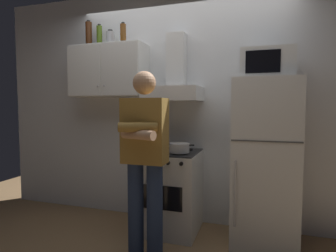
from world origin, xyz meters
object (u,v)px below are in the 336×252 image
object	(u,v)px
cooking_pot	(179,148)
bottle_canister_steel	(110,39)
refrigerator	(264,162)
bottle_beer_brown	(123,34)
upper_cabinet	(109,71)
microwave	(267,64)
bottle_olive_oil	(99,36)
person_standing	(145,157)
range_hood	(174,83)
stove_oven	(171,191)
bottle_rum_dark	(89,35)

from	to	relation	value
cooking_pot	bottle_canister_steel	distance (m)	1.55
refrigerator	cooking_pot	distance (m)	0.84
bottle_beer_brown	upper_cabinet	bearing A→B (deg)	177.46
microwave	bottle_olive_oil	world-z (taller)	bottle_olive_oil
person_standing	range_hood	bearing A→B (deg)	86.09
stove_oven	bottle_rum_dark	size ratio (longest dim) A/B	2.76
cooking_pot	bottle_rum_dark	xyz separation A→B (m)	(-1.21, 0.27, 1.28)
stove_oven	refrigerator	world-z (taller)	refrigerator
cooking_pot	upper_cabinet	bearing A→B (deg)	165.27
refrigerator	person_standing	size ratio (longest dim) A/B	0.98
range_hood	bottle_rum_dark	world-z (taller)	bottle_rum_dark
stove_oven	bottle_olive_oil	bearing A→B (deg)	170.19
stove_oven	microwave	xyz separation A→B (m)	(0.95, 0.02, 1.31)
microwave	bottle_rum_dark	xyz separation A→B (m)	(-2.03, 0.13, 0.46)
upper_cabinet	person_standing	xyz separation A→B (m)	(0.75, -0.73, -0.85)
upper_cabinet	range_hood	size ratio (longest dim) A/B	1.20
cooking_pot	bottle_beer_brown	world-z (taller)	bottle_beer_brown
bottle_rum_dark	bottle_olive_oil	xyz separation A→B (m)	(0.14, 0.01, -0.03)
bottle_rum_dark	stove_oven	bearing A→B (deg)	-8.10
stove_oven	microwave	distance (m)	1.62
cooking_pot	bottle_rum_dark	world-z (taller)	bottle_rum_dark
refrigerator	bottle_rum_dark	world-z (taller)	bottle_rum_dark
range_hood	microwave	size ratio (longest dim) A/B	1.56
cooking_pot	bottle_canister_steel	world-z (taller)	bottle_canister_steel
refrigerator	bottle_olive_oil	bearing A→B (deg)	175.11
upper_cabinet	bottle_olive_oil	distance (m)	0.45
stove_oven	bottle_rum_dark	distance (m)	2.08
stove_oven	range_hood	world-z (taller)	range_hood
cooking_pot	bottle_olive_oil	distance (m)	1.67
refrigerator	bottle_rum_dark	xyz separation A→B (m)	(-2.03, 0.15, 1.40)
cooking_pot	bottle_olive_oil	bearing A→B (deg)	165.25
microwave	bottle_rum_dark	distance (m)	2.08
range_hood	refrigerator	world-z (taller)	range_hood
person_standing	bottle_canister_steel	xyz separation A→B (m)	(-0.74, 0.77, 1.24)
refrigerator	bottle_beer_brown	xyz separation A→B (m)	(-1.55, 0.12, 1.37)
person_standing	bottle_canister_steel	distance (m)	1.63
bottle_beer_brown	microwave	bearing A→B (deg)	-3.59
microwave	bottle_rum_dark	size ratio (longest dim) A/B	1.51
bottle_rum_dark	bottle_olive_oil	world-z (taller)	bottle_rum_dark
range_hood	microwave	xyz separation A→B (m)	(0.95, -0.11, 0.14)
microwave	bottle_canister_steel	bearing A→B (deg)	175.35
refrigerator	microwave	world-z (taller)	microwave
person_standing	bottle_olive_oil	distance (m)	1.73
refrigerator	cooking_pot	world-z (taller)	refrigerator
microwave	bottle_rum_dark	bearing A→B (deg)	176.21
stove_oven	bottle_beer_brown	bearing A→B (deg)	169.07
bottle_beer_brown	cooking_pot	bearing A→B (deg)	-17.81
upper_cabinet	refrigerator	xyz separation A→B (m)	(1.75, -0.12, -0.95)
bottle_canister_steel	bottle_rum_dark	bearing A→B (deg)	-178.57
bottle_olive_oil	stove_oven	bearing A→B (deg)	-9.81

